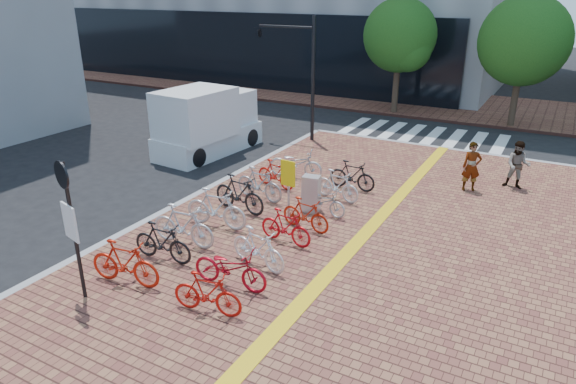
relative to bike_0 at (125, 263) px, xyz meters
The scene contains 28 objects.
ground 3.23m from the bike_0, 52.42° to the left, with size 120.00×120.00×0.00m, color black.
kerb_north 15.33m from the bike_0, 71.24° to the left, with size 14.00×0.25×0.15m, color gray.
far_sidewalk 23.59m from the bike_0, 85.32° to the left, with size 70.00×8.00×0.15m, color brown.
crosswalk 16.69m from the bike_0, 81.64° to the left, with size 7.50×4.00×0.01m.
street_trees 21.41m from the bike_0, 70.75° to the left, with size 16.20×4.60×6.35m.
bike_0 is the anchor object (origin of this frame).
bike_1 1.26m from the bike_0, 89.86° to the left, with size 0.48×1.70×1.02m, color black.
bike_2 2.16m from the bike_0, 92.07° to the left, with size 0.53×1.89×1.14m, color silver.
bike_3 3.48m from the bike_0, 89.58° to the left, with size 0.54×1.92×1.16m, color silver.
bike_4 4.73m from the bike_0, 90.33° to the left, with size 0.54×1.91×1.15m, color black.
bike_5 5.81m from the bike_0, 89.77° to the left, with size 0.51×1.79×1.08m, color #ACACB0.
bike_6 7.02m from the bike_0, 90.58° to the left, with size 0.45×1.58×0.95m, color red.
bike_7 8.21m from the bike_0, 89.49° to the left, with size 0.69×1.98×1.04m, color silver.
bike_8 2.35m from the bike_0, ahead, with size 0.45×1.58×0.95m, color #B6140D.
bike_9 2.43m from the bike_0, 25.99° to the left, with size 0.65×1.86×0.98m, color #A80C1B.
bike_10 3.11m from the bike_0, 43.23° to the left, with size 0.48×1.70×1.02m, color white.
bike_11 4.21m from the bike_0, 57.86° to the left, with size 0.45×1.59×0.95m, color red.
bike_12 5.12m from the bike_0, 62.91° to the left, with size 0.44×1.56×0.94m, color #AB1F0C.
bike_13 6.20m from the bike_0, 68.28° to the left, with size 0.55×1.59×0.83m, color #B4B4B9.
bike_14 7.35m from the bike_0, 72.37° to the left, with size 0.46×1.64×0.98m, color silver.
bike_15 8.42m from the bike_0, 74.18° to the left, with size 0.47×1.65×0.99m, color black.
pedestrian_a 11.52m from the bike_0, 59.70° to the left, with size 0.61×0.40×1.67m, color gray.
pedestrian_b 13.04m from the bike_0, 56.80° to the left, with size 0.80×0.62×1.64m, color #505966.
utility_box 6.10m from the bike_0, 72.01° to the left, with size 0.52×0.38×1.13m, color silver.
yellow_sign 5.32m from the bike_0, 73.57° to the left, with size 0.48×0.13×1.78m.
notice_sign 1.77m from the bike_0, 116.36° to the right, with size 0.58×0.21×3.20m.
traffic_light_pole 13.54m from the bike_0, 102.28° to the left, with size 2.85×1.10×5.31m.
box_truck 10.65m from the bike_0, 116.97° to the left, with size 2.47×4.98×2.79m.
Camera 1 is at (6.31, -9.71, 6.58)m, focal length 32.00 mm.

